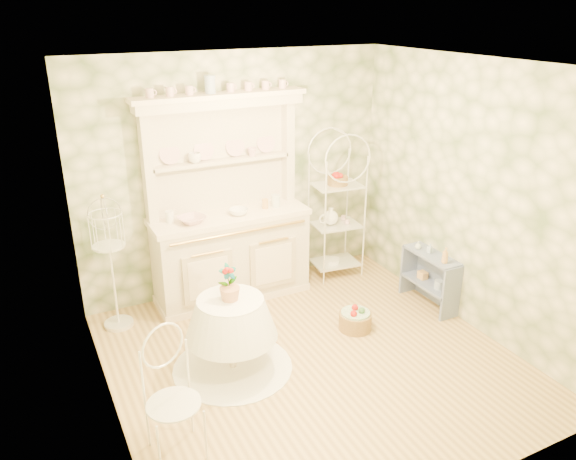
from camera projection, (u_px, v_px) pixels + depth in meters
name	position (u px, v px, depth m)	size (l,w,h in m)	color
floor	(312.00, 360.00, 5.33)	(3.60, 3.60, 0.00)	tan
ceiling	(317.00, 65.00, 4.32)	(3.60, 3.60, 0.00)	white
wall_left	(98.00, 270.00, 4.07)	(3.60, 3.60, 0.00)	beige
wall_right	(472.00, 198.00, 5.58)	(3.60, 3.60, 0.00)	beige
wall_back	(236.00, 175.00, 6.31)	(3.60, 3.60, 0.00)	beige
wall_front	(462.00, 328.00, 3.33)	(3.60, 3.60, 0.00)	beige
kitchen_dresser	(229.00, 202.00, 6.07)	(1.87, 0.61, 2.29)	beige
bakers_rack	(337.00, 210.00, 6.73)	(0.52, 0.37, 1.67)	white
side_shelf	(430.00, 280.00, 6.21)	(0.26, 0.69, 0.59)	slate
round_table	(232.00, 331.00, 5.08)	(0.70, 0.70, 0.77)	white
cafe_chair	(174.00, 412.00, 4.09)	(0.34, 0.34, 0.75)	white
birdcage_stand	(110.00, 259.00, 5.61)	(0.36, 0.36, 1.54)	white
floor_basket	(355.00, 318.00, 5.79)	(0.39, 0.39, 0.25)	olive
lace_rug	(233.00, 367.00, 5.21)	(1.11, 1.11, 0.01)	white
bowl_floral	(192.00, 222.00, 5.87)	(0.28, 0.28, 0.07)	white
bowl_white	(239.00, 214.00, 6.10)	(0.21, 0.21, 0.07)	white
cup_left	(195.00, 160.00, 5.90)	(0.14, 0.14, 0.11)	white
cup_right	(252.00, 154.00, 6.16)	(0.10, 0.10, 0.10)	white
potted_geranium	(229.00, 284.00, 4.94)	(0.17, 0.11, 0.32)	#3F7238
bottle_amber	(445.00, 257.00, 5.86)	(0.07, 0.07, 0.18)	tan
bottle_blue	(430.00, 249.00, 6.11)	(0.05, 0.05, 0.11)	#98ACC4
bottle_glass	(418.00, 246.00, 6.21)	(0.07, 0.07, 0.09)	silver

